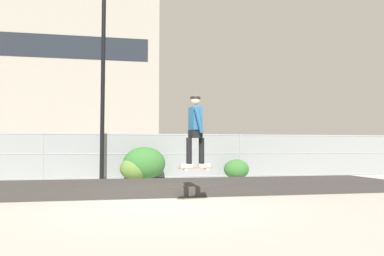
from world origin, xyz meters
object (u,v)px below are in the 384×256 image
skateboard (195,168)px  shrub_center (144,163)px  skater (195,127)px  street_lamp (103,58)px  parked_car_near (76,156)px  shrub_left (135,169)px  shrub_right (236,169)px

skateboard → shrub_center: size_ratio=0.49×
skater → shrub_center: skater is taller
street_lamp → parked_car_near: (-1.49, 4.14, -3.94)m
street_lamp → shrub_left: (1.27, -0.02, -4.32)m
parked_car_near → shrub_center: size_ratio=2.72×
shrub_center → shrub_right: 3.71m
skateboard → shrub_left: shrub_left is taller
street_lamp → shrub_right: 6.89m
parked_car_near → shrub_right: (6.80, -4.36, -0.44)m
skateboard → shrub_center: 6.22m
skateboard → parked_car_near: bearing=111.5°
shrub_right → street_lamp: bearing=177.6°
skateboard → skater: (0.00, 0.00, 0.96)m
shrub_left → shrub_center: shrub_center is taller
skater → street_lamp: (-2.50, 6.01, 3.03)m
skateboard → skater: size_ratio=0.49×
skater → shrub_right: (2.81, 5.79, -1.36)m
skater → parked_car_near: size_ratio=0.37×
skater → street_lamp: 7.18m
skateboard → shrub_right: bearing=64.1°
skateboard → street_lamp: street_lamp is taller
skater → street_lamp: street_lamp is taller
parked_car_near → shrub_center: 5.06m
shrub_right → skater: bearing=-115.9°
skater → parked_car_near: skater is taller
skateboard → street_lamp: (-2.50, 6.01, 3.98)m
street_lamp → shrub_right: street_lamp is taller
skateboard → shrub_center: shrub_center is taller
skateboard → street_lamp: bearing=112.6°
skateboard → parked_car_near: parked_car_near is taller
parked_car_near → skateboard: bearing=-68.5°
skater → parked_car_near: (-3.99, 10.15, -0.92)m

